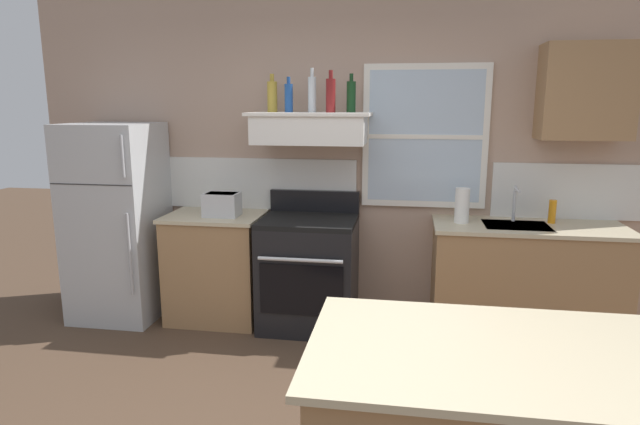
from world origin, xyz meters
TOP-DOWN VIEW (x-y plane):
  - back_wall at (0.03, 2.23)m, footprint 5.40×0.11m
  - refrigerator at (-1.90, 1.84)m, footprint 0.70×0.72m
  - counter_left_of_stove at (-1.05, 1.90)m, footprint 0.79×0.63m
  - toaster at (-0.96, 1.84)m, footprint 0.30×0.20m
  - stove_range at (-0.25, 1.86)m, footprint 0.76×0.69m
  - range_hood_shelf at (-0.25, 1.96)m, footprint 0.96×0.52m
  - bottle_champagne_gold_foil at (-0.57, 2.02)m, footprint 0.08×0.08m
  - bottle_blue_liqueur at (-0.42, 1.95)m, footprint 0.07×0.07m
  - bottle_clear_tall at (-0.24, 1.98)m, footprint 0.06×0.06m
  - bottle_red_label_wine at (-0.08, 1.91)m, footprint 0.07×0.07m
  - bottle_dark_green_wine at (0.07, 1.98)m, footprint 0.07×0.07m
  - counter_right_with_sink at (1.45, 1.90)m, footprint 1.43×0.63m
  - sink_faucet at (1.35, 2.00)m, footprint 0.03×0.17m
  - paper_towel_roll at (0.94, 1.90)m, footprint 0.11×0.11m
  - dish_soap_bottle at (1.63, 2.00)m, footprint 0.06×0.06m
  - upper_cabinet_right at (1.80, 2.04)m, footprint 0.64×0.32m

SIDE VIEW (x-z plane):
  - counter_left_of_stove at x=-1.05m, z-range 0.00..0.91m
  - counter_right_with_sink at x=1.45m, z-range 0.00..0.91m
  - stove_range at x=-0.25m, z-range -0.08..1.01m
  - refrigerator at x=-1.90m, z-range 0.00..1.65m
  - dish_soap_bottle at x=1.63m, z-range 0.91..1.09m
  - toaster at x=-0.96m, z-range 0.91..1.10m
  - paper_towel_roll at x=0.94m, z-range 0.91..1.18m
  - sink_faucet at x=1.35m, z-range 0.94..1.22m
  - back_wall at x=0.03m, z-range 0.00..2.70m
  - range_hood_shelf at x=-0.25m, z-range 1.50..1.75m
  - bottle_blue_liqueur at x=-0.42m, z-range 1.72..2.00m
  - bottle_dark_green_wine at x=0.07m, z-range 1.72..2.02m
  - bottle_champagne_gold_foil at x=-0.57m, z-range 1.72..2.02m
  - bottle_red_label_wine at x=-0.08m, z-range 1.72..2.04m
  - bottle_clear_tall at x=-0.24m, z-range 1.72..2.06m
  - upper_cabinet_right at x=1.80m, z-range 1.55..2.25m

